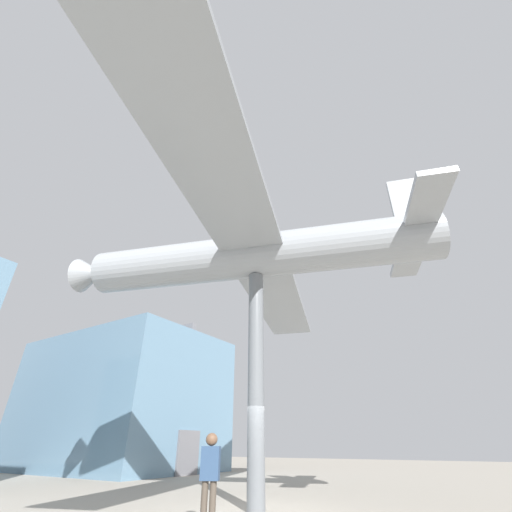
% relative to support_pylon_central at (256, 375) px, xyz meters
% --- Properties ---
extents(ground_plane, '(80.00, 80.00, 0.00)m').
position_rel_support_pylon_central_xyz_m(ground_plane, '(0.00, 0.00, -3.37)').
color(ground_plane, gray).
extents(glass_pavilion_right, '(8.94, 13.55, 8.99)m').
position_rel_support_pylon_central_xyz_m(glass_pavilion_right, '(8.12, 16.58, 0.83)').
color(glass_pavilion_right, '#60849E').
rests_on(glass_pavilion_right, ground_plane).
extents(support_pylon_central, '(0.49, 0.49, 6.75)m').
position_rel_support_pylon_central_xyz_m(support_pylon_central, '(0.00, 0.00, 0.00)').
color(support_pylon_central, slate).
rests_on(support_pylon_central, ground_plane).
extents(suspended_airplane, '(19.17, 14.04, 3.26)m').
position_rel_support_pylon_central_xyz_m(suspended_airplane, '(-0.04, 0.13, 4.19)').
color(suspended_airplane, '#93999E').
rests_on(suspended_airplane, support_pylon_central).
extents(visitor_person, '(0.38, 0.46, 1.75)m').
position_rel_support_pylon_central_xyz_m(visitor_person, '(-2.36, -0.31, -2.36)').
color(visitor_person, '#4C4238').
rests_on(visitor_person, ground_plane).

